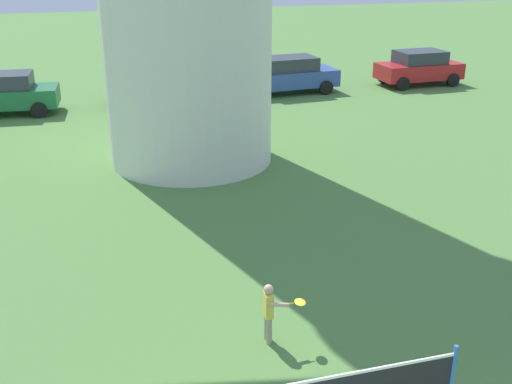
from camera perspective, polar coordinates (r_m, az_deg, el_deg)
name	(u,v)px	position (r m, az deg, el deg)	size (l,w,h in m)	color
player_far	(270,309)	(10.12, 1.31, -10.77)	(0.66, 0.46, 1.05)	#9E937F
parked_car_green	(2,93)	(25.60, -22.39, 8.41)	(4.21, 2.13, 1.56)	#1E6638
parked_car_black	(157,84)	(25.72, -9.08, 9.83)	(3.95, 2.15, 1.56)	#1E232D
parked_car_blue	(287,75)	(27.30, 2.91, 10.76)	(4.44, 2.17, 1.56)	#334C99
parked_car_red	(419,67)	(29.90, 14.80, 11.05)	(3.89, 2.02, 1.56)	red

